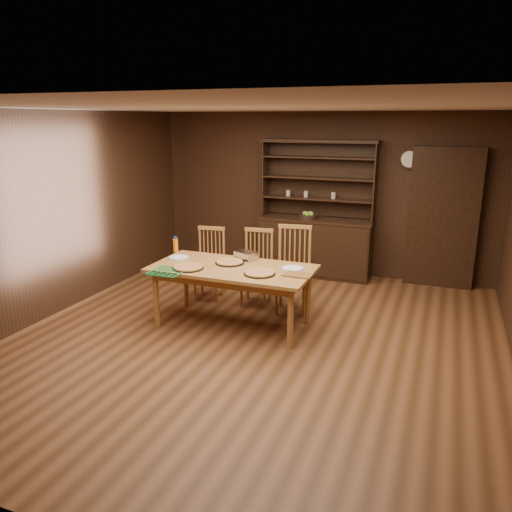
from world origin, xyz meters
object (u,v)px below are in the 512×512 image
at_px(dining_table, 232,273).
at_px(chair_left, 210,261).
at_px(chair_center, 257,264).
at_px(china_hutch, 316,239).
at_px(juice_bottle, 176,245).
at_px(chair_right, 293,266).

height_order(dining_table, chair_left, chair_left).
bearing_deg(chair_left, chair_center, -4.83).
distance_m(china_hutch, chair_center, 1.60).
height_order(chair_center, juice_bottle, chair_center).
bearing_deg(china_hutch, chair_center, -105.34).
relative_size(china_hutch, chair_right, 1.91).
bearing_deg(dining_table, chair_center, 90.57).
distance_m(dining_table, chair_right, 0.95).
xyz_separation_m(chair_left, juice_bottle, (-0.28, -0.45, 0.31)).
bearing_deg(chair_left, china_hutch, 46.67).
height_order(chair_center, chair_right, chair_right).
bearing_deg(chair_center, chair_right, -14.25).
bearing_deg(juice_bottle, chair_right, 15.06).
bearing_deg(juice_bottle, chair_left, 58.26).
bearing_deg(dining_table, china_hutch, 80.23).
relative_size(dining_table, juice_bottle, 9.15).
bearing_deg(china_hutch, dining_table, -99.77).
xyz_separation_m(dining_table, chair_center, (-0.01, 0.87, -0.12)).
bearing_deg(chair_left, chair_right, -9.73).
xyz_separation_m(chair_center, juice_bottle, (-0.99, -0.49, 0.30)).
height_order(china_hutch, dining_table, china_hutch).
bearing_deg(dining_table, chair_left, 130.73).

